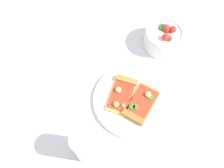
% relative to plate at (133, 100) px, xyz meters
% --- Properties ---
extents(ground_plane, '(2.40, 2.40, 0.00)m').
position_rel_plate_xyz_m(ground_plane, '(0.02, -0.01, -0.01)').
color(ground_plane, silver).
rests_on(ground_plane, ground).
extents(plate, '(0.26, 0.26, 0.01)m').
position_rel_plate_xyz_m(plate, '(0.00, 0.00, 0.00)').
color(plate, white).
rests_on(plate, ground_plane).
extents(pizza_slice_near, '(0.13, 0.15, 0.03)m').
position_rel_plate_xyz_m(pizza_slice_near, '(0.04, 0.01, 0.01)').
color(pizza_slice_near, '#E5B256').
rests_on(pizza_slice_near, plate).
extents(pizza_slice_far, '(0.11, 0.15, 0.03)m').
position_rel_plate_xyz_m(pizza_slice_far, '(-0.03, -0.00, 0.01)').
color(pizza_slice_far, gold).
rests_on(pizza_slice_far, plate).
extents(salad_bowl, '(0.13, 0.13, 0.09)m').
position_rel_plate_xyz_m(salad_bowl, '(0.09, -0.24, 0.03)').
color(salad_bowl, white).
rests_on(salad_bowl, ground_plane).
extents(soda_glass, '(0.07, 0.07, 0.13)m').
position_rel_plate_xyz_m(soda_glass, '(-0.02, 0.22, 0.06)').
color(soda_glass, silver).
rests_on(soda_glass, ground_plane).
extents(paper_napkin, '(0.16, 0.16, 0.00)m').
position_rel_plate_xyz_m(paper_napkin, '(0.25, 0.09, -0.01)').
color(paper_napkin, white).
rests_on(paper_napkin, ground_plane).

